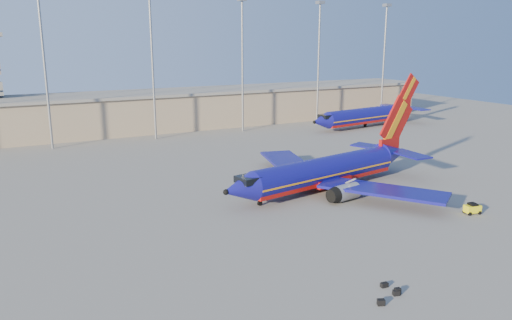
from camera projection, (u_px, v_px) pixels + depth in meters
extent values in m
plane|color=slate|center=(294.00, 196.00, 65.72)|extent=(220.00, 220.00, 0.00)
cube|color=gray|center=(202.00, 108.00, 119.25)|extent=(120.00, 15.00, 8.00)
cube|color=slate|center=(202.00, 91.00, 118.26)|extent=(122.00, 16.00, 0.60)
cylinder|color=gray|center=(45.00, 73.00, 90.81)|extent=(0.44, 0.44, 28.00)
cylinder|color=gray|center=(153.00, 70.00, 99.81)|extent=(0.44, 0.44, 28.00)
cylinder|color=gray|center=(242.00, 68.00, 108.80)|extent=(0.44, 0.44, 28.00)
cylinder|color=gray|center=(318.00, 66.00, 117.80)|extent=(0.44, 0.44, 28.00)
cube|color=gray|center=(320.00, 2.00, 114.43)|extent=(1.60, 1.60, 0.70)
cylinder|color=gray|center=(384.00, 64.00, 126.79)|extent=(0.44, 0.44, 28.00)
cube|color=gray|center=(387.00, 5.00, 123.42)|extent=(1.60, 1.60, 0.70)
cylinder|color=navy|center=(324.00, 171.00, 67.68)|extent=(24.38, 7.89, 3.72)
cube|color=#A3110D|center=(323.00, 177.00, 67.91)|extent=(24.25, 7.20, 1.31)
cube|color=orange|center=(324.00, 172.00, 67.74)|extent=(24.38, 7.93, 0.22)
cone|color=navy|center=(239.00, 189.00, 59.27)|extent=(4.80, 4.40, 3.72)
cube|color=black|center=(248.00, 180.00, 59.82)|extent=(2.83, 2.99, 0.80)
cone|color=navy|center=(392.00, 153.00, 76.31)|extent=(5.79, 4.57, 3.72)
cube|color=#A3110D|center=(389.00, 145.00, 75.51)|extent=(4.25, 1.28, 2.21)
cube|color=#A3110D|center=(396.00, 122.00, 75.52)|extent=(7.31, 1.61, 8.01)
cube|color=orange|center=(395.00, 122.00, 75.40)|extent=(4.90, 1.28, 6.28)
cube|color=navy|center=(373.00, 146.00, 78.57)|extent=(5.21, 7.09, 0.22)
cube|color=navy|center=(409.00, 154.00, 73.31)|extent=(3.22, 6.52, 0.22)
cube|color=navy|center=(289.00, 163.00, 75.58)|extent=(8.61, 16.31, 0.35)
cube|color=navy|center=(383.00, 190.00, 61.99)|extent=(12.89, 15.70, 0.35)
cube|color=#A3110D|center=(326.00, 180.00, 68.30)|extent=(6.62, 4.91, 1.00)
cylinder|color=gray|center=(291.00, 175.00, 71.35)|extent=(3.93, 2.71, 2.11)
cylinder|color=gray|center=(346.00, 192.00, 63.32)|extent=(3.93, 2.71, 2.11)
cylinder|color=gray|center=(260.00, 201.00, 61.63)|extent=(0.28, 0.28, 1.10)
cylinder|color=black|center=(260.00, 203.00, 61.68)|extent=(0.68, 0.36, 0.64)
cylinder|color=black|center=(318.00, 181.00, 71.12)|extent=(0.93, 0.69, 0.84)
cylinder|color=black|center=(345.00, 189.00, 67.11)|extent=(0.93, 0.69, 0.84)
cylinder|color=navy|center=(366.00, 116.00, 116.48)|extent=(24.42, 7.07, 3.72)
cube|color=#A3110D|center=(365.00, 120.00, 116.70)|extent=(24.32, 6.37, 1.31)
cube|color=orange|center=(366.00, 117.00, 116.54)|extent=(24.42, 7.11, 0.22)
cone|color=navy|center=(321.00, 121.00, 108.45)|extent=(4.70, 4.28, 3.72)
cube|color=black|center=(325.00, 116.00, 108.97)|extent=(2.76, 2.93, 0.80)
cone|color=navy|center=(406.00, 109.00, 124.71)|extent=(5.70, 4.42, 3.72)
cube|color=#A3110D|center=(404.00, 104.00, 123.93)|extent=(4.26, 1.14, 2.21)
cube|color=#A3110D|center=(409.00, 89.00, 123.90)|extent=(7.35, 1.35, 8.02)
cube|color=orange|center=(409.00, 89.00, 123.79)|extent=(4.92, 1.11, 6.29)
cube|color=navy|center=(394.00, 106.00, 127.05)|extent=(5.04, 7.08, 0.22)
cube|color=navy|center=(417.00, 109.00, 121.65)|extent=(3.45, 6.63, 0.22)
cylinder|color=black|center=(365.00, 125.00, 117.01)|extent=(0.80, 0.80, 0.91)
cube|color=yellow|center=(472.00, 209.00, 58.71)|extent=(1.98, 1.37, 0.86)
cube|color=black|center=(473.00, 204.00, 58.59)|extent=(1.03, 1.10, 0.30)
cylinder|color=black|center=(464.00, 211.00, 59.06)|extent=(0.47, 0.24, 0.45)
cylinder|color=black|center=(470.00, 214.00, 58.17)|extent=(0.47, 0.24, 0.45)
cylinder|color=black|center=(474.00, 210.00, 59.44)|extent=(0.47, 0.24, 0.45)
cylinder|color=black|center=(480.00, 213.00, 58.55)|extent=(0.47, 0.24, 0.45)
cube|color=black|center=(381.00, 302.00, 38.59)|extent=(0.69, 0.60, 0.47)
cube|color=black|center=(396.00, 293.00, 40.07)|extent=(0.63, 0.52, 0.44)
cube|color=black|center=(397.00, 291.00, 40.21)|extent=(0.54, 0.46, 0.54)
cube|color=black|center=(384.00, 285.00, 41.41)|extent=(0.65, 0.42, 0.39)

